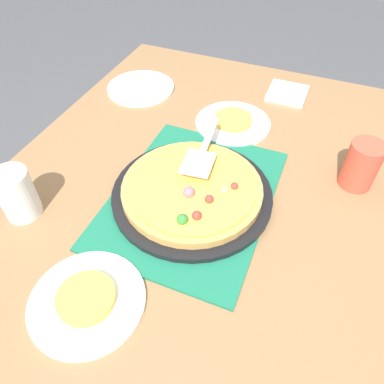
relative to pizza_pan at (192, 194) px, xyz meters
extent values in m
plane|color=#4C4C51|center=(0.00, 0.00, -0.76)|extent=(8.00, 8.00, 0.00)
cube|color=olive|center=(0.00, 0.00, -0.03)|extent=(1.40, 1.00, 0.03)
cube|color=olive|center=(-0.64, -0.44, -0.40)|extent=(0.07, 0.07, 0.72)
cube|color=olive|center=(-0.64, 0.44, -0.40)|extent=(0.07, 0.07, 0.72)
cube|color=#196B4C|center=(0.00, 0.00, -0.01)|extent=(0.48, 0.36, 0.01)
cylinder|color=black|center=(0.00, 0.00, 0.00)|extent=(0.38, 0.38, 0.01)
cylinder|color=tan|center=(0.00, 0.00, 0.02)|extent=(0.33, 0.33, 0.02)
cylinder|color=#EAB747|center=(0.00, 0.00, 0.03)|extent=(0.30, 0.30, 0.01)
sphere|color=red|center=(0.03, 0.05, 0.04)|extent=(0.02, 0.02, 0.02)
sphere|color=#338433|center=(-0.08, -0.01, 0.04)|extent=(0.02, 0.02, 0.02)
sphere|color=#E5CC7F|center=(-0.01, 0.08, 0.04)|extent=(0.02, 0.02, 0.02)
sphere|color=#B76675|center=(0.03, 0.01, 0.04)|extent=(0.03, 0.03, 0.03)
sphere|color=red|center=(-0.03, 0.09, 0.04)|extent=(0.02, 0.02, 0.02)
sphere|color=red|center=(0.09, 0.05, 0.04)|extent=(0.02, 0.02, 0.02)
sphere|color=#338433|center=(0.11, 0.02, 0.04)|extent=(0.02, 0.02, 0.02)
cylinder|color=white|center=(-0.32, 0.00, -0.01)|extent=(0.22, 0.22, 0.01)
cylinder|color=white|center=(0.33, -0.08, -0.01)|extent=(0.22, 0.22, 0.01)
cylinder|color=white|center=(-0.39, -0.34, -0.01)|extent=(0.22, 0.22, 0.01)
cylinder|color=#EAB747|center=(-0.32, 0.00, 0.01)|extent=(0.11, 0.11, 0.02)
cylinder|color=#EAB747|center=(0.33, -0.08, 0.01)|extent=(0.11, 0.11, 0.02)
cylinder|color=#E04C38|center=(-0.20, 0.35, 0.05)|extent=(0.08, 0.08, 0.12)
cylinder|color=white|center=(0.19, -0.34, 0.05)|extent=(0.08, 0.08, 0.12)
cube|color=silver|center=(-0.05, -0.01, 0.06)|extent=(0.10, 0.08, 0.00)
cube|color=#B2B2B7|center=(-0.16, -0.02, 0.06)|extent=(0.14, 0.03, 0.01)
cube|color=white|center=(-0.54, 0.11, -0.01)|extent=(0.12, 0.12, 0.02)
camera|label=1|loc=(0.56, 0.23, 0.63)|focal=34.49mm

